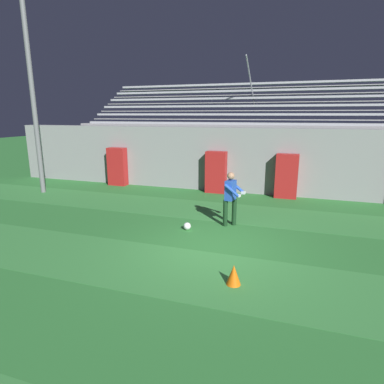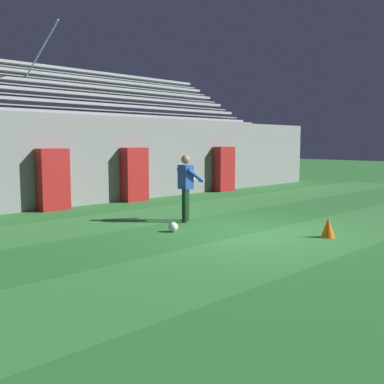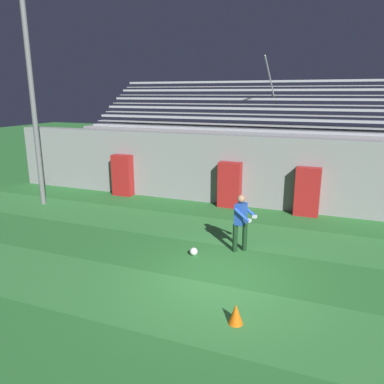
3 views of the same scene
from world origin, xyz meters
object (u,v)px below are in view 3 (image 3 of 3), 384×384
Objects in this scene: padding_pillar_gate_left at (230,185)px; padding_pillar_far_left at (123,175)px; floodlight_pole at (27,47)px; traffic_cone at (236,314)px; padding_pillar_gate_right at (307,192)px; goalkeeper at (241,219)px; soccer_ball at (194,252)px.

padding_pillar_gate_left is 4.89m from padding_pillar_far_left.
traffic_cone is at bearing -28.53° from floodlight_pole.
padding_pillar_gate_right is at bearing 13.05° from floodlight_pole.
padding_pillar_far_left is at bearing 45.06° from floodlight_pole.
padding_pillar_gate_left is 2.96m from padding_pillar_gate_right.
traffic_cone is (2.29, -7.55, -0.69)m from padding_pillar_gate_left.
padding_pillar_gate_right is 1.08× the size of goalkeeper.
padding_pillar_far_left is at bearing 137.24° from soccer_ball.
soccer_ball is at bearing -118.16° from padding_pillar_gate_right.
floodlight_pole is at bearing -166.95° from padding_pillar_gate_right.
padding_pillar_gate_right is 5.56m from soccer_ball.
soccer_ball is (-2.60, -4.85, -0.79)m from padding_pillar_gate_right.
soccer_ball is (7.61, -2.49, -5.95)m from floodlight_pole.
goalkeeper is at bearing -11.08° from floodlight_pole.
soccer_ball is at bearing -42.76° from padding_pillar_far_left.
goalkeeper is 1.61m from soccer_ball.
padding_pillar_gate_right is 4.33m from goalkeeper.
padding_pillar_gate_right is at bearing 84.96° from traffic_cone.
floodlight_pole reaches higher than padding_pillar_gate_left.
padding_pillar_gate_left is at bearing 110.11° from goalkeeper.
soccer_ball is (5.25, -4.85, -0.79)m from padding_pillar_far_left.
padding_pillar_gate_left is at bearing 180.00° from padding_pillar_gate_right.
padding_pillar_far_left is at bearing 133.55° from traffic_cone.
padding_pillar_gate_right is 7.84m from padding_pillar_far_left.
padding_pillar_gate_right is 1.00× the size of padding_pillar_far_left.
floodlight_pole is at bearing -134.94° from padding_pillar_far_left.
padding_pillar_gate_left is at bearing 106.87° from traffic_cone.
padding_pillar_gate_right is 7.61m from traffic_cone.
goalkeeper is (1.49, -4.08, 0.05)m from padding_pillar_gate_left.
padding_pillar_gate_right and padding_pillar_far_left have the same top height.
floodlight_pole is 23.45× the size of traffic_cone.
goalkeeper reaches higher than traffic_cone.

